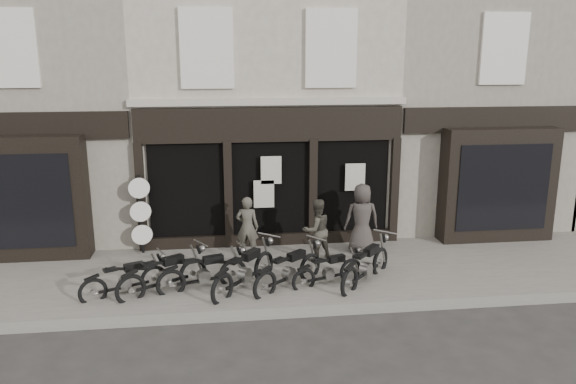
{
  "coord_description": "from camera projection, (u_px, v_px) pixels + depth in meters",
  "views": [
    {
      "loc": [
        -1.33,
        -11.81,
        5.26
      ],
      "look_at": [
        0.31,
        1.6,
        1.93
      ],
      "focal_mm": 35.0,
      "sensor_mm": 36.0,
      "label": 1
    }
  ],
  "objects": [
    {
      "name": "motorcycle_6",
      "position": [
        366.0,
        268.0,
        13.0
      ],
      "size": [
        1.7,
        1.85,
        1.08
      ],
      "rotation": [
        0.0,
        0.0,
        0.84
      ],
      "color": "black",
      "rests_on": "ground"
    },
    {
      "name": "motorcycle_0",
      "position": [
        125.0,
        282.0,
        12.34
      ],
      "size": [
        1.83,
        1.1,
        0.95
      ],
      "rotation": [
        0.0,
        0.0,
        0.45
      ],
      "color": "black",
      "rests_on": "ground"
    },
    {
      "name": "motorcycle_5",
      "position": [
        329.0,
        273.0,
        12.92
      ],
      "size": [
        1.78,
        0.93,
        0.9
      ],
      "rotation": [
        0.0,
        0.0,
        0.38
      ],
      "color": "black",
      "rests_on": "ground"
    },
    {
      "name": "motorcycle_3",
      "position": [
        245.0,
        274.0,
        12.66
      ],
      "size": [
        1.67,
        1.94,
        1.11
      ],
      "rotation": [
        0.0,
        0.0,
        0.89
      ],
      "color": "black",
      "rests_on": "ground"
    },
    {
      "name": "man_centre",
      "position": [
        316.0,
        230.0,
        14.23
      ],
      "size": [
        0.95,
        0.85,
        1.61
      ],
      "primitive_type": "imported",
      "rotation": [
        0.0,
        0.0,
        3.51
      ],
      "color": "#3E3A32",
      "rests_on": "pavement"
    },
    {
      "name": "man_right",
      "position": [
        362.0,
        218.0,
        14.78
      ],
      "size": [
        0.92,
        0.61,
        1.86
      ],
      "primitive_type": "imported",
      "rotation": [
        0.0,
        0.0,
        3.12
      ],
      "color": "#3C3532",
      "rests_on": "pavement"
    },
    {
      "name": "motorcycle_4",
      "position": [
        289.0,
        273.0,
        12.76
      ],
      "size": [
        1.82,
        1.61,
        1.05
      ],
      "rotation": [
        0.0,
        0.0,
        0.7
      ],
      "color": "black",
      "rests_on": "ground"
    },
    {
      "name": "pavement",
      "position": [
        279.0,
        274.0,
        13.65
      ],
      "size": [
        30.0,
        4.2,
        0.12
      ],
      "primitive_type": "cube",
      "color": "#645E58",
      "rests_on": "ground_plane"
    },
    {
      "name": "man_left",
      "position": [
        247.0,
        227.0,
        14.47
      ],
      "size": [
        0.65,
        0.5,
        1.61
      ],
      "primitive_type": "imported",
      "rotation": [
        0.0,
        0.0,
        2.93
      ],
      "color": "#4A463D",
      "rests_on": "pavement"
    },
    {
      "name": "neighbour_left",
      "position": [
        50.0,
        96.0,
        16.77
      ],
      "size": [
        5.6,
        6.73,
        8.34
      ],
      "color": "gray",
      "rests_on": "ground"
    },
    {
      "name": "kerb",
      "position": [
        290.0,
        313.0,
        11.58
      ],
      "size": [
        30.0,
        0.25,
        0.13
      ],
      "primitive_type": "cube",
      "color": "gray",
      "rests_on": "ground_plane"
    },
    {
      "name": "advert_sign_post",
      "position": [
        141.0,
        218.0,
        14.69
      ],
      "size": [
        0.54,
        0.35,
        2.24
      ],
      "rotation": [
        0.0,
        0.0,
        0.23
      ],
      "color": "black",
      "rests_on": "ground"
    },
    {
      "name": "motorcycle_1",
      "position": [
        164.0,
        278.0,
        12.47
      ],
      "size": [
        1.98,
        1.41,
        1.06
      ],
      "rotation": [
        0.0,
        0.0,
        0.55
      ],
      "color": "black",
      "rests_on": "ground"
    },
    {
      "name": "ground_plane",
      "position": [
        283.0,
        291.0,
        12.8
      ],
      "size": [
        90.0,
        90.0,
        0.0
      ],
      "primitive_type": "plane",
      "color": "#2D2B28",
      "rests_on": "ground"
    },
    {
      "name": "motorcycle_2",
      "position": [
        204.0,
        275.0,
        12.66
      ],
      "size": [
        2.05,
        0.96,
        1.02
      ],
      "rotation": [
        0.0,
        0.0,
        0.32
      ],
      "color": "black",
      "rests_on": "ground"
    },
    {
      "name": "neighbour_right",
      "position": [
        456.0,
        93.0,
        18.26
      ],
      "size": [
        5.6,
        6.73,
        8.34
      ],
      "color": "gray",
      "rests_on": "ground"
    },
    {
      "name": "central_building",
      "position": [
        261.0,
        93.0,
        17.56
      ],
      "size": [
        7.3,
        6.22,
        8.34
      ],
      "color": "beige",
      "rests_on": "ground"
    }
  ]
}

